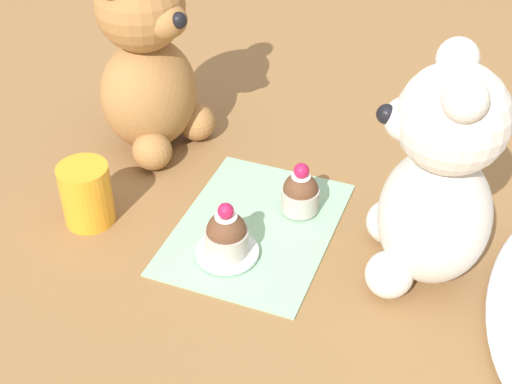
# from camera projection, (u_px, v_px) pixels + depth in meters

# --- Properties ---
(ground_plane) EXTENTS (4.00, 4.00, 0.00)m
(ground_plane) POSITION_uv_depth(u_px,v_px,m) (256.00, 228.00, 0.86)
(ground_plane) COLOR olive
(knitted_placemat) EXTENTS (0.25, 0.18, 0.01)m
(knitted_placemat) POSITION_uv_depth(u_px,v_px,m) (256.00, 227.00, 0.86)
(knitted_placemat) COLOR #8EBC99
(knitted_placemat) RESTS_ON ground_plane
(teddy_bear_cream) EXTENTS (0.16, 0.15, 0.26)m
(teddy_bear_cream) POSITION_uv_depth(u_px,v_px,m) (437.00, 182.00, 0.73)
(teddy_bear_cream) COLOR silver
(teddy_bear_cream) RESTS_ON ground_plane
(teddy_bear_tan) EXTENTS (0.17, 0.16, 0.27)m
(teddy_bear_tan) POSITION_uv_depth(u_px,v_px,m) (148.00, 64.00, 0.93)
(teddy_bear_tan) COLOR #A3703D
(teddy_bear_tan) RESTS_ON ground_plane
(cupcake_near_cream_bear) EXTENTS (0.05, 0.05, 0.07)m
(cupcake_near_cream_bear) POSITION_uv_depth(u_px,v_px,m) (300.00, 193.00, 0.87)
(cupcake_near_cream_bear) COLOR #B2ADA3
(cupcake_near_cream_bear) RESTS_ON knitted_placemat
(saucer_plate) EXTENTS (0.07, 0.07, 0.01)m
(saucer_plate) POSITION_uv_depth(u_px,v_px,m) (227.00, 252.00, 0.81)
(saucer_plate) COLOR silver
(saucer_plate) RESTS_ON knitted_placemat
(cupcake_near_tan_bear) EXTENTS (0.05, 0.05, 0.07)m
(cupcake_near_tan_bear) POSITION_uv_depth(u_px,v_px,m) (227.00, 234.00, 0.80)
(cupcake_near_tan_bear) COLOR #B2ADA3
(cupcake_near_tan_bear) RESTS_ON saucer_plate
(juice_glass) EXTENTS (0.06, 0.06, 0.08)m
(juice_glass) POSITION_uv_depth(u_px,v_px,m) (86.00, 194.00, 0.85)
(juice_glass) COLOR orange
(juice_glass) RESTS_ON ground_plane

